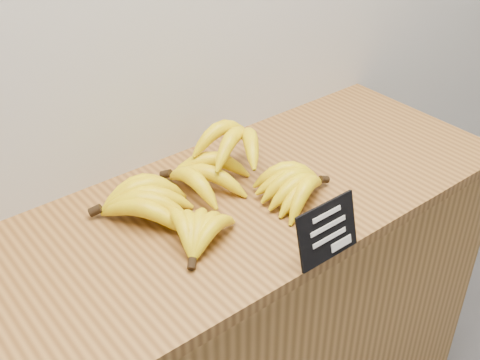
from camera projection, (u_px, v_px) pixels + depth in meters
name	position (u px, v px, depth m)	size (l,w,h in m)	color
counter	(228.00, 350.00, 1.59)	(1.44, 0.50, 0.90)	#A27134
counter_top	(226.00, 209.00, 1.34)	(1.41, 0.54, 0.03)	brown
chalkboard_sign	(328.00, 231.00, 1.16)	(0.15, 0.01, 0.12)	black
banana_pile	(214.00, 183.00, 1.32)	(0.48, 0.42, 0.12)	yellow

